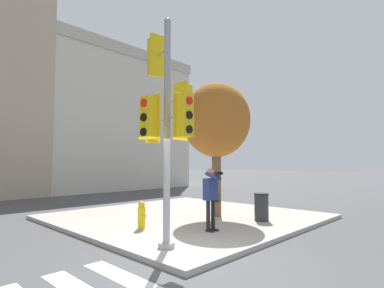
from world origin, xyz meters
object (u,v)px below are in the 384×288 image
Objects in this scene: traffic_signal_pole at (168,110)px; person_photographer at (211,193)px; trash_bin at (261,207)px; street_tree at (216,121)px; fire_hydrant at (142,215)px.

traffic_signal_pole is 2.81m from person_photographer.
person_photographer is 2.32m from trash_bin.
street_tree reaches higher than person_photographer.
person_photographer is 2.07m from fire_hydrant.
traffic_signal_pole is 3.40m from fire_hydrant.
street_tree is 6.18× the size of fire_hydrant.
trash_bin is (2.24, -0.22, -0.58)m from person_photographer.
street_tree is 3.34m from trash_bin.
street_tree is (1.92, 1.38, 2.34)m from person_photographer.
traffic_signal_pole reaches higher than trash_bin.
trash_bin is at bearing -28.41° from fire_hydrant.
fire_hydrant is 3.84m from trash_bin.
traffic_signal_pole reaches higher than street_tree.
person_photographer is (1.93, 0.37, -2.01)m from traffic_signal_pole.
street_tree reaches higher than trash_bin.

